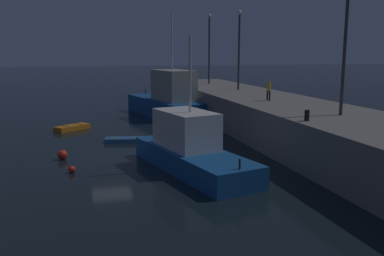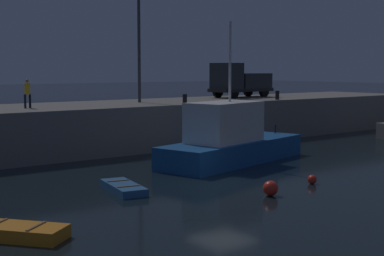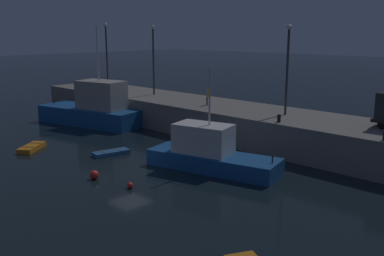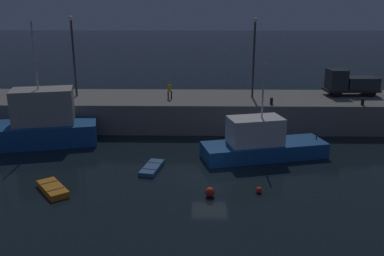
{
  "view_description": "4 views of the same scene",
  "coord_description": "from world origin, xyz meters",
  "px_view_note": "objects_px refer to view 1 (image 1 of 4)",
  "views": [
    {
      "loc": [
        26.36,
        -1.93,
        6.64
      ],
      "look_at": [
        -0.5,
        5.51,
        1.5
      ],
      "focal_mm": 39.25,
      "sensor_mm": 36.0,
      "label": 1
    },
    {
      "loc": [
        -16.54,
        -18.99,
        5.03
      ],
      "look_at": [
        3.31,
        6.42,
        1.74
      ],
      "focal_mm": 54.89,
      "sensor_mm": 36.0,
      "label": 2
    },
    {
      "loc": [
        23.9,
        -18.27,
        9.74
      ],
      "look_at": [
        -1.74,
        8.37,
        1.47
      ],
      "focal_mm": 40.18,
      "sensor_mm": 36.0,
      "label": 3
    },
    {
      "loc": [
        -0.79,
        -27.15,
        11.74
      ],
      "look_at": [
        -1.35,
        6.59,
        1.65
      ],
      "focal_mm": 39.42,
      "sensor_mm": 36.0,
      "label": 4
    }
  ],
  "objects_px": {
    "lamp_post_west": "(209,43)",
    "mooring_buoy_near": "(72,169)",
    "lamp_post_east": "(239,44)",
    "dockworker": "(269,89)",
    "dinghy_orange_near": "(72,128)",
    "rowboat_white_mid": "(125,140)",
    "bollard_west": "(195,84)",
    "fishing_trawler_red": "(190,148)",
    "fishing_boat_blue": "(169,100)",
    "bollard_east": "(307,115)",
    "mooring_buoy_mid": "(62,155)",
    "lamp_post_central": "(345,40)"
  },
  "relations": [
    {
      "from": "dinghy_orange_near",
      "to": "fishing_boat_blue",
      "type": "bearing_deg",
      "value": 117.44
    },
    {
      "from": "lamp_post_west",
      "to": "dockworker",
      "type": "height_order",
      "value": "lamp_post_west"
    },
    {
      "from": "dinghy_orange_near",
      "to": "lamp_post_west",
      "type": "height_order",
      "value": "lamp_post_west"
    },
    {
      "from": "dinghy_orange_near",
      "to": "mooring_buoy_near",
      "type": "distance_m",
      "value": 13.29
    },
    {
      "from": "dinghy_orange_near",
      "to": "mooring_buoy_mid",
      "type": "bearing_deg",
      "value": -2.95
    },
    {
      "from": "mooring_buoy_near",
      "to": "dockworker",
      "type": "xyz_separation_m",
      "value": [
        -6.69,
        14.94,
        3.52
      ]
    },
    {
      "from": "rowboat_white_mid",
      "to": "dockworker",
      "type": "distance_m",
      "value": 11.74
    },
    {
      "from": "dinghy_orange_near",
      "to": "rowboat_white_mid",
      "type": "xyz_separation_m",
      "value": [
        6.01,
        3.82,
        -0.05
      ]
    },
    {
      "from": "dinghy_orange_near",
      "to": "mooring_buoy_mid",
      "type": "distance_m",
      "value": 10.15
    },
    {
      "from": "mooring_buoy_near",
      "to": "lamp_post_west",
      "type": "xyz_separation_m",
      "value": [
        -24.38,
        15.71,
        7.3
      ]
    },
    {
      "from": "rowboat_white_mid",
      "to": "mooring_buoy_near",
      "type": "bearing_deg",
      "value": -27.34
    },
    {
      "from": "lamp_post_central",
      "to": "dockworker",
      "type": "height_order",
      "value": "lamp_post_central"
    },
    {
      "from": "rowboat_white_mid",
      "to": "bollard_west",
      "type": "relative_size",
      "value": 6.24
    },
    {
      "from": "lamp_post_west",
      "to": "bollard_east",
      "type": "relative_size",
      "value": 13.14
    },
    {
      "from": "lamp_post_east",
      "to": "lamp_post_west",
      "type": "bearing_deg",
      "value": -177.1
    },
    {
      "from": "bollard_east",
      "to": "lamp_post_east",
      "type": "bearing_deg",
      "value": 169.81
    },
    {
      "from": "lamp_post_west",
      "to": "dockworker",
      "type": "distance_m",
      "value": 18.11
    },
    {
      "from": "mooring_buoy_near",
      "to": "lamp_post_east",
      "type": "bearing_deg",
      "value": 134.86
    },
    {
      "from": "mooring_buoy_near",
      "to": "dockworker",
      "type": "bearing_deg",
      "value": 114.11
    },
    {
      "from": "lamp_post_west",
      "to": "mooring_buoy_near",
      "type": "bearing_deg",
      "value": -32.8
    },
    {
      "from": "dinghy_orange_near",
      "to": "lamp_post_east",
      "type": "bearing_deg",
      "value": 99.68
    },
    {
      "from": "lamp_post_east",
      "to": "bollard_west",
      "type": "distance_m",
      "value": 7.03
    },
    {
      "from": "rowboat_white_mid",
      "to": "mooring_buoy_mid",
      "type": "bearing_deg",
      "value": -46.43
    },
    {
      "from": "fishing_boat_blue",
      "to": "lamp_post_west",
      "type": "height_order",
      "value": "lamp_post_west"
    },
    {
      "from": "lamp_post_west",
      "to": "dockworker",
      "type": "bearing_deg",
      "value": -2.5
    },
    {
      "from": "mooring_buoy_mid",
      "to": "bollard_east",
      "type": "relative_size",
      "value": 1.0
    },
    {
      "from": "fishing_boat_blue",
      "to": "dockworker",
      "type": "relative_size",
      "value": 7.67
    },
    {
      "from": "mooring_buoy_mid",
      "to": "lamp_post_central",
      "type": "relative_size",
      "value": 0.08
    },
    {
      "from": "dinghy_orange_near",
      "to": "lamp_post_east",
      "type": "xyz_separation_m",
      "value": [
        -2.76,
        16.18,
        7.12
      ]
    },
    {
      "from": "lamp_post_west",
      "to": "lamp_post_east",
      "type": "distance_m",
      "value": 8.34
    },
    {
      "from": "bollard_east",
      "to": "mooring_buoy_near",
      "type": "bearing_deg",
      "value": -102.12
    },
    {
      "from": "dinghy_orange_near",
      "to": "mooring_buoy_near",
      "type": "xyz_separation_m",
      "value": [
        13.29,
        0.05,
        -0.0
      ]
    },
    {
      "from": "bollard_east",
      "to": "lamp_post_west",
      "type": "bearing_deg",
      "value": 173.78
    },
    {
      "from": "mooring_buoy_mid",
      "to": "dockworker",
      "type": "distance_m",
      "value": 16.27
    },
    {
      "from": "dockworker",
      "to": "fishing_trawler_red",
      "type": "bearing_deg",
      "value": -47.74
    },
    {
      "from": "fishing_boat_blue",
      "to": "dockworker",
      "type": "xyz_separation_m",
      "value": [
        11.54,
        5.49,
        2.04
      ]
    },
    {
      "from": "fishing_boat_blue",
      "to": "dinghy_orange_near",
      "type": "xyz_separation_m",
      "value": [
        4.93,
        -9.5,
        -1.48
      ]
    },
    {
      "from": "fishing_boat_blue",
      "to": "dinghy_orange_near",
      "type": "height_order",
      "value": "fishing_boat_blue"
    },
    {
      "from": "fishing_trawler_red",
      "to": "lamp_post_west",
      "type": "distance_m",
      "value": 27.7
    },
    {
      "from": "lamp_post_east",
      "to": "dockworker",
      "type": "distance_m",
      "value": 10.11
    },
    {
      "from": "dinghy_orange_near",
      "to": "lamp_post_east",
      "type": "height_order",
      "value": "lamp_post_east"
    },
    {
      "from": "dinghy_orange_near",
      "to": "rowboat_white_mid",
      "type": "bearing_deg",
      "value": 32.42
    },
    {
      "from": "dockworker",
      "to": "bollard_west",
      "type": "relative_size",
      "value": 3.3
    },
    {
      "from": "lamp_post_east",
      "to": "bollard_west",
      "type": "height_order",
      "value": "lamp_post_east"
    },
    {
      "from": "dinghy_orange_near",
      "to": "dockworker",
      "type": "distance_m",
      "value": 16.76
    },
    {
      "from": "fishing_trawler_red",
      "to": "lamp_post_east",
      "type": "relative_size",
      "value": 1.31
    },
    {
      "from": "mooring_buoy_near",
      "to": "bollard_west",
      "type": "xyz_separation_m",
      "value": [
        -20.59,
        12.9,
        2.84
      ]
    },
    {
      "from": "dockworker",
      "to": "bollard_east",
      "type": "distance_m",
      "value": 9.7
    },
    {
      "from": "mooring_buoy_near",
      "to": "rowboat_white_mid",
      "type": "bearing_deg",
      "value": 152.66
    },
    {
      "from": "fishing_trawler_red",
      "to": "fishing_boat_blue",
      "type": "xyz_separation_m",
      "value": [
        -19.21,
        2.95,
        0.47
      ]
    }
  ]
}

